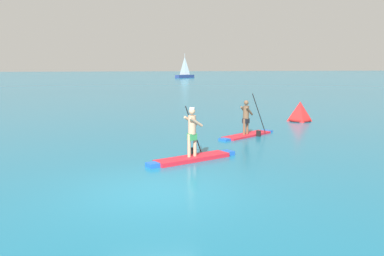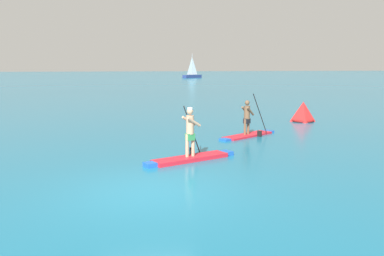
{
  "view_description": "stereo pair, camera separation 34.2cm",
  "coord_description": "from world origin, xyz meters",
  "px_view_note": "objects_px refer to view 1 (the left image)",
  "views": [
    {
      "loc": [
        -1.34,
        -9.42,
        3.1
      ],
      "look_at": [
        2.35,
        5.88,
        0.62
      ],
      "focal_mm": 37.02,
      "sensor_mm": 36.0,
      "label": 1
    },
    {
      "loc": [
        -1.0,
        -9.5,
        3.1
      ],
      "look_at": [
        2.35,
        5.88,
        0.62
      ],
      "focal_mm": 37.02,
      "sensor_mm": 36.0,
      "label": 2
    }
  ],
  "objects_px": {
    "paddleboarder_far_right": "(247,128)",
    "race_marker_buoy": "(300,113)",
    "sailboat_right_horizon": "(185,75)",
    "paddleboarder_mid_center": "(193,150)"
  },
  "relations": [
    {
      "from": "paddleboarder_mid_center",
      "to": "race_marker_buoy",
      "type": "distance_m",
      "value": 11.21
    },
    {
      "from": "paddleboarder_far_right",
      "to": "race_marker_buoy",
      "type": "xyz_separation_m",
      "value": [
        4.67,
        3.82,
        0.15
      ]
    },
    {
      "from": "paddleboarder_mid_center",
      "to": "sailboat_right_horizon",
      "type": "xyz_separation_m",
      "value": [
        19.48,
        89.05,
        0.46
      ]
    },
    {
      "from": "sailboat_right_horizon",
      "to": "race_marker_buoy",
      "type": "bearing_deg",
      "value": -133.75
    },
    {
      "from": "paddleboarder_far_right",
      "to": "sailboat_right_horizon",
      "type": "height_order",
      "value": "sailboat_right_horizon"
    },
    {
      "from": "paddleboarder_mid_center",
      "to": "race_marker_buoy",
      "type": "xyz_separation_m",
      "value": [
        8.11,
        7.74,
        0.16
      ]
    },
    {
      "from": "paddleboarder_far_right",
      "to": "sailboat_right_horizon",
      "type": "bearing_deg",
      "value": 47.7
    },
    {
      "from": "sailboat_right_horizon",
      "to": "paddleboarder_mid_center",
      "type": "bearing_deg",
      "value": -138.13
    },
    {
      "from": "race_marker_buoy",
      "to": "sailboat_right_horizon",
      "type": "height_order",
      "value": "sailboat_right_horizon"
    },
    {
      "from": "paddleboarder_far_right",
      "to": "race_marker_buoy",
      "type": "relative_size",
      "value": 2.5
    }
  ]
}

